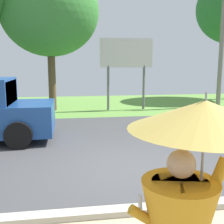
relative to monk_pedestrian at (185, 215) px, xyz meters
The scene contains 5 objects.
ground_plane 7.18m from the monk_pedestrian, 86.25° to the left, with size 40.00×22.00×0.20m.
monk_pedestrian is the anchor object (origin of this frame).
utility_pole 14.29m from the monk_pedestrian, 59.94° to the left, with size 1.80×0.24×6.15m.
roadside_billboard 12.22m from the monk_pedestrian, 80.65° to the left, with size 2.60×0.12×3.50m.
tree_right_mid 13.00m from the monk_pedestrian, 97.59° to the left, with size 4.65×4.65×6.84m.
Camera 1 is at (-1.34, -6.06, 2.34)m, focal length 45.80 mm.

